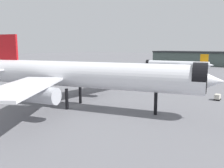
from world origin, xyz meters
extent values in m
plane|color=slate|center=(0.00, 0.00, 0.00)|extent=(900.00, 900.00, 0.00)
cylinder|color=white|center=(2.76, 0.69, 8.87)|extent=(59.64, 26.68, 6.83)
cone|color=white|center=(31.44, 10.81, 8.87)|extent=(9.31, 8.81, 6.69)
cylinder|color=black|center=(30.16, 10.36, 9.39)|extent=(5.19, 7.52, 6.89)
cube|color=white|center=(-7.37, 15.25, 8.02)|extent=(10.42, 27.61, 0.55)
cylinder|color=#B7BAC1|center=(-4.90, 12.63, 5.77)|extent=(9.28, 6.37, 3.75)
cube|color=white|center=(4.01, -17.01, 8.02)|extent=(24.37, 27.65, 0.55)
cylinder|color=#B7BAC1|center=(4.29, -13.42, 5.77)|extent=(9.28, 6.37, 3.75)
cube|color=red|center=(-21.33, -7.82, 14.33)|extent=(7.11, 3.07, 10.92)
cube|color=white|center=(-24.87, -1.45, 9.56)|extent=(8.81, 12.15, 0.41)
cylinder|color=black|center=(21.12, 7.17, 2.73)|extent=(0.82, 0.82, 5.46)
cylinder|color=black|center=(-1.30, 3.05, 2.73)|extent=(0.82, 0.82, 5.46)
cylinder|color=black|center=(1.08, -3.70, 2.73)|extent=(0.82, 0.82, 5.46)
cylinder|color=silver|center=(-17.65, 97.35, 5.23)|extent=(38.29, 14.21, 4.02)
cone|color=silver|center=(-36.26, 92.18, 5.23)|extent=(5.32, 4.98, 3.94)
cone|color=silver|center=(0.96, 102.51, 5.23)|extent=(6.06, 5.08, 3.82)
cylinder|color=black|center=(-35.48, 92.39, 5.53)|extent=(2.83, 4.40, 4.06)
cube|color=silver|center=(-11.92, 87.83, 4.73)|extent=(6.93, 17.63, 0.32)
cylinder|color=#B7BAC1|center=(-13.37, 89.59, 3.40)|extent=(5.80, 3.58, 2.21)
cube|color=silver|center=(-17.65, 108.45, 4.73)|extent=(14.75, 17.90, 0.32)
cylinder|color=#B7BAC1|center=(-17.98, 106.20, 3.40)|extent=(5.80, 3.58, 2.21)
cube|color=orange|center=(-2.02, 101.69, 8.45)|extent=(4.57, 1.63, 6.43)
cube|color=silver|center=(-0.08, 97.58, 5.63)|extent=(5.21, 7.63, 0.24)
cube|color=silver|center=(-2.48, 106.21, 5.63)|extent=(5.21, 7.63, 0.24)
cylinder|color=black|center=(-29.56, 94.04, 1.61)|extent=(0.48, 0.48, 3.22)
cylinder|color=black|center=(-15.23, 95.83, 1.61)|extent=(0.48, 0.48, 3.22)
cylinder|color=black|center=(-16.36, 99.90, 1.61)|extent=(0.48, 0.48, 3.22)
cube|color=black|center=(27.34, 33.22, 0.32)|extent=(1.75, 2.55, 0.20)
cube|color=beige|center=(27.34, 33.22, 1.12)|extent=(1.75, 2.55, 1.40)
sphere|color=black|center=(28.19, 32.35, 0.22)|extent=(0.44, 0.44, 0.44)
sphere|color=black|center=(26.70, 32.18, 0.22)|extent=(0.44, 0.44, 0.44)
sphere|color=black|center=(27.98, 34.26, 0.22)|extent=(0.44, 0.44, 0.44)
sphere|color=black|center=(26.48, 34.09, 0.22)|extent=(0.44, 0.44, 0.44)
camera|label=1|loc=(49.59, -41.54, 16.32)|focal=38.10mm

